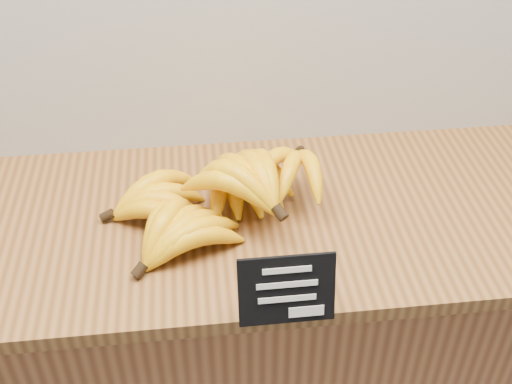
% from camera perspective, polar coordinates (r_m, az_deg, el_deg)
% --- Properties ---
extents(counter, '(1.28, 0.50, 0.90)m').
position_cam_1_polar(counter, '(1.60, -0.21, -15.12)').
color(counter, brown).
rests_on(counter, ground).
extents(counter_top, '(1.43, 0.54, 0.03)m').
position_cam_1_polar(counter_top, '(1.26, -0.26, -2.36)').
color(counter_top, brown).
rests_on(counter_top, counter).
extents(chalkboard_sign, '(0.15, 0.03, 0.12)m').
position_cam_1_polar(chalkboard_sign, '(1.02, 2.76, -8.72)').
color(chalkboard_sign, black).
rests_on(chalkboard_sign, counter_top).
extents(banana_pile, '(0.48, 0.32, 0.13)m').
position_cam_1_polar(banana_pile, '(1.22, -3.19, 0.12)').
color(banana_pile, '#EEB409').
rests_on(banana_pile, counter_top).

